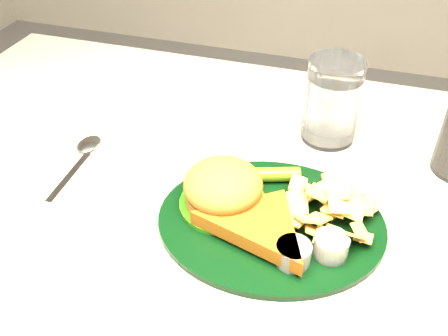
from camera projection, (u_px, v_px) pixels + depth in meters
The scene contains 5 objects.
dinner_plate at pixel (272, 205), 0.62m from camera, with size 0.29×0.24×0.07m, color black, non-canonical shape.
water_glass at pixel (332, 101), 0.76m from camera, with size 0.08×0.08×0.13m, color white.
spoon at pixel (69, 175), 0.72m from camera, with size 0.04×0.16×0.01m, color silver, non-canonical shape.
ramekin at pixel (122, 135), 0.78m from camera, with size 0.04×0.04×0.03m, color white.
wrapped_straw at pixel (266, 124), 0.82m from camera, with size 0.17×0.06×0.01m, color white, non-canonical shape.
Camera 1 is at (0.13, -0.49, 1.21)m, focal length 40.00 mm.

